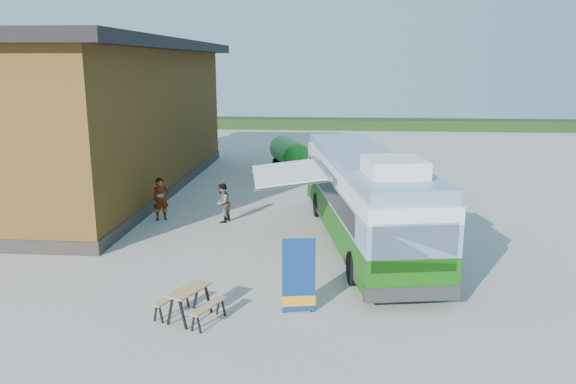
# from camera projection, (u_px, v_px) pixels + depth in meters

# --- Properties ---
(ground) EXTENTS (100.00, 100.00, 0.00)m
(ground) POSITION_uv_depth(u_px,v_px,m) (289.00, 261.00, 18.52)
(ground) COLOR #BCB7AD
(ground) RESTS_ON ground
(barn) EXTENTS (9.60, 21.20, 7.50)m
(barn) POSITION_uv_depth(u_px,v_px,m) (98.00, 120.00, 28.27)
(barn) COLOR brown
(barn) RESTS_ON ground
(hedge) EXTENTS (40.00, 3.00, 1.00)m
(hedge) POSITION_uv_depth(u_px,v_px,m) (403.00, 124.00, 54.64)
(hedge) COLOR #264419
(hedge) RESTS_ON ground
(bus) EXTENTS (4.62, 12.41, 3.73)m
(bus) POSITION_uv_depth(u_px,v_px,m) (364.00, 194.00, 20.16)
(bus) COLOR #186911
(bus) RESTS_ON ground
(awning) EXTENTS (3.14, 4.38, 0.51)m
(awning) POSITION_uv_depth(u_px,v_px,m) (293.00, 169.00, 19.91)
(awning) COLOR white
(awning) RESTS_ON ground
(banner) EXTENTS (0.88, 0.28, 2.04)m
(banner) POSITION_uv_depth(u_px,v_px,m) (299.00, 283.00, 14.56)
(banner) COLOR navy
(banner) RESTS_ON ground
(picnic_table) EXTENTS (1.82, 1.74, 0.82)m
(picnic_table) POSITION_uv_depth(u_px,v_px,m) (189.00, 296.00, 14.25)
(picnic_table) COLOR tan
(picnic_table) RESTS_ON ground
(person_a) EXTENTS (0.78, 0.70, 1.78)m
(person_a) POSITION_uv_depth(u_px,v_px,m) (161.00, 199.00, 23.22)
(person_a) COLOR #999999
(person_a) RESTS_ON ground
(person_b) EXTENTS (0.79, 0.91, 1.61)m
(person_b) POSITION_uv_depth(u_px,v_px,m) (222.00, 203.00, 22.93)
(person_b) COLOR #999999
(person_b) RESTS_ON ground
(slurry_tanker) EXTENTS (2.75, 5.25, 2.02)m
(slurry_tanker) POSITION_uv_depth(u_px,v_px,m) (290.00, 154.00, 33.06)
(slurry_tanker) COLOR #18881F
(slurry_tanker) RESTS_ON ground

